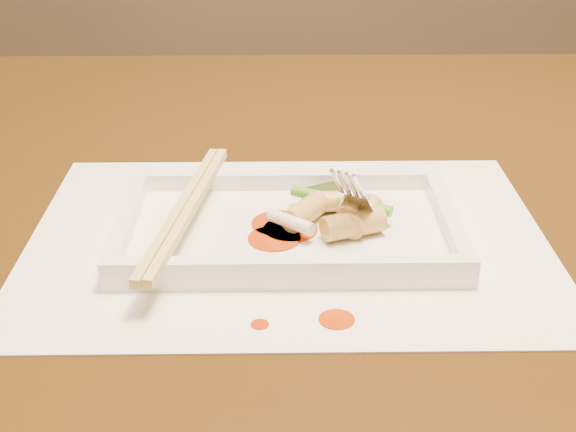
{
  "coord_description": "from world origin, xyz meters",
  "views": [
    {
      "loc": [
        -0.05,
        -0.63,
        1.05
      ],
      "look_at": [
        -0.05,
        -0.08,
        0.77
      ],
      "focal_mm": 50.0,
      "sensor_mm": 36.0,
      "label": 1
    }
  ],
  "objects_px": {
    "table": "(337,294)",
    "plate_base": "(288,232)",
    "chopstick_a": "(181,208)",
    "placemat": "(288,237)",
    "fork": "(380,129)"
  },
  "relations": [
    {
      "from": "chopstick_a",
      "to": "plate_base",
      "type": "bearing_deg",
      "value": 0.0
    },
    {
      "from": "plate_base",
      "to": "chopstick_a",
      "type": "bearing_deg",
      "value": 180.0
    },
    {
      "from": "placemat",
      "to": "plate_base",
      "type": "distance_m",
      "value": 0.0
    },
    {
      "from": "plate_base",
      "to": "table",
      "type": "bearing_deg",
      "value": 59.61
    },
    {
      "from": "placemat",
      "to": "chopstick_a",
      "type": "xyz_separation_m",
      "value": [
        -0.08,
        0.0,
        0.03
      ]
    },
    {
      "from": "plate_base",
      "to": "chopstick_a",
      "type": "height_order",
      "value": "chopstick_a"
    },
    {
      "from": "table",
      "to": "placemat",
      "type": "bearing_deg",
      "value": -120.39
    },
    {
      "from": "table",
      "to": "chopstick_a",
      "type": "height_order",
      "value": "chopstick_a"
    },
    {
      "from": "table",
      "to": "chopstick_a",
      "type": "distance_m",
      "value": 0.2
    },
    {
      "from": "table",
      "to": "plate_base",
      "type": "relative_size",
      "value": 5.38
    },
    {
      "from": "placemat",
      "to": "fork",
      "type": "height_order",
      "value": "fork"
    },
    {
      "from": "placemat",
      "to": "chopstick_a",
      "type": "height_order",
      "value": "chopstick_a"
    },
    {
      "from": "placemat",
      "to": "chopstick_a",
      "type": "distance_m",
      "value": 0.09
    },
    {
      "from": "plate_base",
      "to": "fork",
      "type": "relative_size",
      "value": 1.86
    },
    {
      "from": "plate_base",
      "to": "chopstick_a",
      "type": "xyz_separation_m",
      "value": [
        -0.08,
        0.0,
        0.02
      ]
    }
  ]
}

